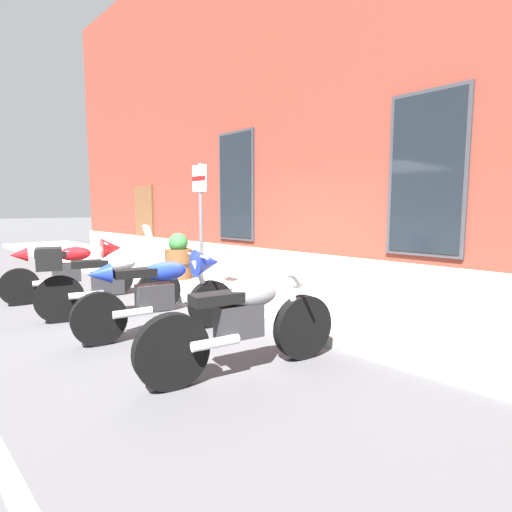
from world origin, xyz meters
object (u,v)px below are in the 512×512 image
at_px(motorcycle_silver_touring, 103,280).
at_px(motorcycle_grey_naked, 245,324).
at_px(parking_sign, 200,210).
at_px(motorcycle_red_sport, 75,267).
at_px(barrel_planter, 179,259).
at_px(motorcycle_blue_sport, 165,290).

xyz_separation_m(motorcycle_silver_touring, motorcycle_grey_naked, (2.87, 0.19, -0.08)).
height_order(motorcycle_grey_naked, parking_sign, parking_sign).
height_order(motorcycle_red_sport, motorcycle_silver_touring, motorcycle_silver_touring).
xyz_separation_m(motorcycle_red_sport, motorcycle_silver_touring, (1.50, -0.12, -0.02)).
bearing_deg(barrel_planter, motorcycle_silver_touring, -55.86).
bearing_deg(motorcycle_red_sport, barrel_planter, 89.96).
height_order(motorcycle_red_sport, barrel_planter, barrel_planter).
bearing_deg(parking_sign, barrel_planter, 161.74).
relative_size(motorcycle_silver_touring, parking_sign, 0.89).
distance_m(motorcycle_blue_sport, barrel_planter, 3.44).
relative_size(motorcycle_blue_sport, motorcycle_grey_naked, 0.97).
distance_m(motorcycle_blue_sport, motorcycle_grey_naked, 1.57).
bearing_deg(parking_sign, motorcycle_silver_touring, -90.63).
relative_size(motorcycle_grey_naked, barrel_planter, 2.18).
relative_size(motorcycle_silver_touring, motorcycle_grey_naked, 0.95).
bearing_deg(motorcycle_blue_sport, barrel_planter, 144.89).
bearing_deg(parking_sign, motorcycle_blue_sport, -48.79).
height_order(motorcycle_red_sport, parking_sign, parking_sign).
height_order(motorcycle_red_sport, motorcycle_blue_sport, motorcycle_blue_sport).
distance_m(motorcycle_red_sport, motorcycle_silver_touring, 1.51).
relative_size(motorcycle_red_sport, motorcycle_grey_naked, 1.01).
distance_m(motorcycle_red_sport, motorcycle_grey_naked, 4.38).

